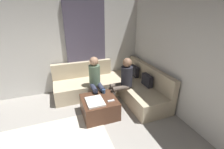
{
  "coord_description": "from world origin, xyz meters",
  "views": [
    {
      "loc": [
        1.57,
        0.44,
        2.28
      ],
      "look_at": [
        -1.63,
        1.63,
        0.85
      ],
      "focal_mm": 25.36,
      "sensor_mm": 36.0,
      "label": 1
    }
  ],
  "objects_px": {
    "ottoman": "(99,107)",
    "game_remote": "(111,101)",
    "person_on_couch_side": "(96,79)",
    "sectional_couch": "(115,86)",
    "coffee_mug": "(104,91)",
    "person_on_couch_back": "(123,80)"
  },
  "relations": [
    {
      "from": "sectional_couch",
      "to": "person_on_couch_back",
      "type": "height_order",
      "value": "person_on_couch_back"
    },
    {
      "from": "person_on_couch_back",
      "to": "person_on_couch_side",
      "type": "relative_size",
      "value": 1.0
    },
    {
      "from": "sectional_couch",
      "to": "person_on_couch_back",
      "type": "relative_size",
      "value": 2.12
    },
    {
      "from": "coffee_mug",
      "to": "person_on_couch_side",
      "type": "relative_size",
      "value": 0.08
    },
    {
      "from": "person_on_couch_back",
      "to": "person_on_couch_side",
      "type": "distance_m",
      "value": 0.68
    },
    {
      "from": "coffee_mug",
      "to": "person_on_couch_side",
      "type": "xyz_separation_m",
      "value": [
        -0.34,
        -0.1,
        0.19
      ]
    },
    {
      "from": "person_on_couch_back",
      "to": "coffee_mug",
      "type": "bearing_deg",
      "value": 97.57
    },
    {
      "from": "ottoman",
      "to": "person_on_couch_side",
      "type": "distance_m",
      "value": 0.72
    },
    {
      "from": "sectional_couch",
      "to": "coffee_mug",
      "type": "bearing_deg",
      "value": -43.93
    },
    {
      "from": "person_on_couch_back",
      "to": "person_on_couch_side",
      "type": "height_order",
      "value": "same"
    },
    {
      "from": "sectional_couch",
      "to": "ottoman",
      "type": "relative_size",
      "value": 3.36
    },
    {
      "from": "sectional_couch",
      "to": "coffee_mug",
      "type": "height_order",
      "value": "sectional_couch"
    },
    {
      "from": "game_remote",
      "to": "person_on_couch_side",
      "type": "bearing_deg",
      "value": -169.54
    },
    {
      "from": "ottoman",
      "to": "person_on_couch_side",
      "type": "relative_size",
      "value": 0.63
    },
    {
      "from": "person_on_couch_back",
      "to": "sectional_couch",
      "type": "bearing_deg",
      "value": 7.47
    },
    {
      "from": "sectional_couch",
      "to": "person_on_couch_side",
      "type": "bearing_deg",
      "value": -75.45
    },
    {
      "from": "ottoman",
      "to": "person_on_couch_back",
      "type": "height_order",
      "value": "person_on_couch_back"
    },
    {
      "from": "ottoman",
      "to": "person_on_couch_back",
      "type": "relative_size",
      "value": 0.63
    },
    {
      "from": "ottoman",
      "to": "game_remote",
      "type": "distance_m",
      "value": 0.36
    },
    {
      "from": "ottoman",
      "to": "game_remote",
      "type": "relative_size",
      "value": 5.07
    },
    {
      "from": "sectional_couch",
      "to": "person_on_couch_side",
      "type": "distance_m",
      "value": 0.7
    },
    {
      "from": "ottoman",
      "to": "game_remote",
      "type": "xyz_separation_m",
      "value": [
        0.18,
        0.22,
        0.22
      ]
    }
  ]
}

